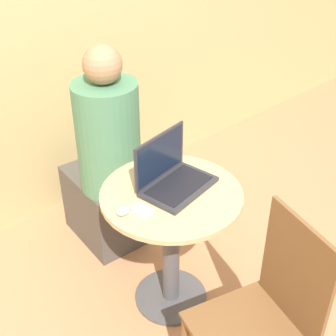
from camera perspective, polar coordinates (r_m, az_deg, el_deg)
ground_plane at (r=2.62m, az=0.35°, el=-15.48°), size 12.00×12.00×0.00m
back_wall at (r=2.78m, az=-16.29°, el=17.98°), size 7.00×0.05×2.60m
round_table at (r=2.28m, az=0.39°, el=-7.23°), size 0.66×0.66×0.70m
laptop at (r=2.16m, az=0.46°, el=-0.94°), size 0.38×0.28×0.25m
cell_phone at (r=2.04m, az=-3.24°, el=-5.11°), size 0.07×0.10×0.02m
computer_mouse at (r=2.02m, az=-5.53°, el=-5.24°), size 0.06×0.05×0.04m
chair_empty at (r=1.96m, az=11.61°, el=-17.74°), size 0.49×0.49×0.92m
person_seated at (r=2.66m, az=-7.58°, el=-0.06°), size 0.36×0.54×1.25m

